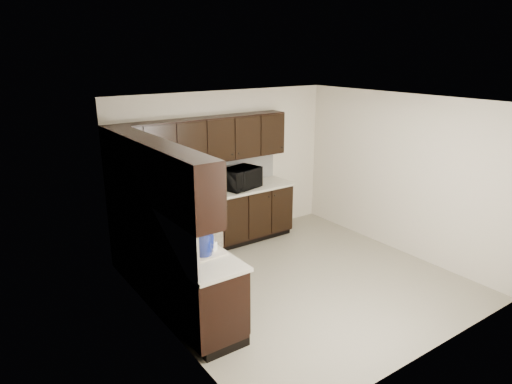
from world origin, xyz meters
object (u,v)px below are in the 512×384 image
sink (191,253)px  toaster_oven (174,193)px  blue_pitcher (204,245)px  microwave (241,178)px  storage_bin (159,218)px

sink → toaster_oven: 1.83m
sink → blue_pitcher: blue_pitcher is taller
sink → microwave: size_ratio=1.33×
microwave → blue_pitcher: microwave is taller
blue_pitcher → microwave: bearing=57.8°
microwave → blue_pitcher: bearing=-146.5°
sink → toaster_oven: bearing=70.3°
microwave → storage_bin: 1.94m
microwave → storage_bin: microwave is taller
microwave → toaster_oven: size_ratio=1.62×
toaster_oven → storage_bin: 1.01m
microwave → storage_bin: (-1.78, -0.77, -0.08)m
sink → toaster_oven: sink is taller
microwave → toaster_oven: (-1.18, 0.04, -0.05)m
sink → blue_pitcher: size_ratio=3.04×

